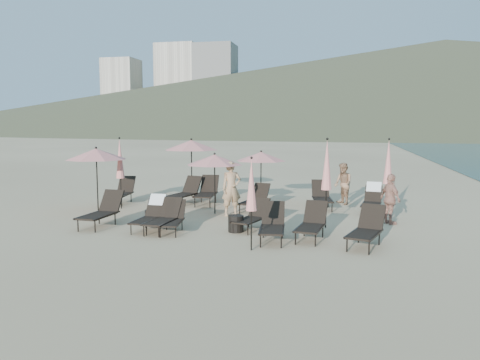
% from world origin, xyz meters
% --- Properties ---
extents(ground, '(800.00, 800.00, 0.00)m').
position_xyz_m(ground, '(0.00, 0.00, 0.00)').
color(ground, '#D6BA8C').
rests_on(ground, ground).
extents(volcanic_headland, '(690.00, 690.00, 55.00)m').
position_xyz_m(volcanic_headland, '(71.37, 302.62, 26.49)').
color(volcanic_headland, brown).
rests_on(volcanic_headland, ground).
extents(hotel_skyline, '(109.00, 82.00, 55.00)m').
position_xyz_m(hotel_skyline, '(-93.62, 271.21, 24.18)').
color(hotel_skyline, beige).
rests_on(hotel_skyline, ground).
extents(lounger_0, '(0.74, 1.79, 1.01)m').
position_xyz_m(lounger_0, '(-4.19, 0.05, 0.47)').
color(lounger_0, black).
rests_on(lounger_0, ground).
extents(lounger_1, '(0.59, 1.55, 0.96)m').
position_xyz_m(lounger_1, '(-2.60, 0.00, 0.46)').
color(lounger_1, black).
rests_on(lounger_1, ground).
extents(lounger_2, '(0.78, 1.54, 0.85)m').
position_xyz_m(lounger_2, '(-1.84, -0.19, 0.40)').
color(lounger_2, black).
rests_on(lounger_2, ground).
extents(lounger_3, '(0.96, 1.59, 0.86)m').
position_xyz_m(lounger_3, '(0.31, 0.61, 0.40)').
color(lounger_3, black).
rests_on(lounger_3, ground).
extents(lounger_4, '(0.80, 1.70, 0.94)m').
position_xyz_m(lounger_4, '(1.09, -0.55, 0.44)').
color(lounger_4, black).
rests_on(lounger_4, ground).
extents(lounger_5, '(1.08, 1.79, 0.97)m').
position_xyz_m(lounger_5, '(3.48, -0.60, 0.45)').
color(lounger_5, black).
rests_on(lounger_5, ground).
extents(lounger_6, '(0.87, 1.79, 0.99)m').
position_xyz_m(lounger_6, '(-5.59, 4.11, 0.46)').
color(lounger_6, black).
rests_on(lounger_6, ground).
extents(lounger_7, '(1.06, 1.89, 1.03)m').
position_xyz_m(lounger_7, '(-3.11, 4.40, 0.48)').
color(lounger_7, black).
rests_on(lounger_7, ground).
extents(lounger_8, '(0.86, 1.88, 1.05)m').
position_xyz_m(lounger_8, '(-2.29, 4.66, 0.49)').
color(lounger_8, black).
rests_on(lounger_8, ground).
extents(lounger_9, '(0.95, 1.70, 0.92)m').
position_xyz_m(lounger_9, '(-0.18, 3.60, 0.43)').
color(lounger_9, black).
rests_on(lounger_9, ground).
extents(lounger_10, '(0.91, 1.79, 0.98)m').
position_xyz_m(lounger_10, '(2.10, 4.63, 0.46)').
color(lounger_10, black).
rests_on(lounger_10, ground).
extents(lounger_11, '(0.81, 1.68, 1.01)m').
position_xyz_m(lounger_11, '(3.85, 4.19, 0.48)').
color(lounger_11, black).
rests_on(lounger_11, ground).
extents(lounger_12, '(0.70, 1.60, 0.90)m').
position_xyz_m(lounger_12, '(-2.11, -0.19, 0.42)').
color(lounger_12, black).
rests_on(lounger_12, ground).
extents(lounger_13, '(0.83, 1.70, 0.94)m').
position_xyz_m(lounger_13, '(2.09, -0.14, 0.44)').
color(lounger_13, black).
rests_on(lounger_13, ground).
extents(umbrella_open_0, '(2.13, 2.13, 2.29)m').
position_xyz_m(umbrella_open_0, '(-5.59, 2.28, 2.02)').
color(umbrella_open_0, black).
rests_on(umbrella_open_0, ground).
extents(umbrella_open_1, '(1.95, 1.95, 2.10)m').
position_xyz_m(umbrella_open_1, '(-1.43, 2.77, 1.86)').
color(umbrella_open_1, black).
rests_on(umbrella_open_1, ground).
extents(umbrella_open_2, '(2.31, 2.31, 2.49)m').
position_xyz_m(umbrella_open_2, '(-3.43, 6.21, 2.20)').
color(umbrella_open_2, black).
rests_on(umbrella_open_2, ground).
extents(umbrella_open_3, '(1.93, 1.93, 2.07)m').
position_xyz_m(umbrella_open_3, '(-0.26, 5.15, 1.83)').
color(umbrella_open_3, black).
rests_on(umbrella_open_3, ground).
extents(umbrella_closed_0, '(0.27, 0.27, 2.29)m').
position_xyz_m(umbrella_closed_0, '(0.74, -1.64, 1.59)').
color(umbrella_closed_0, black).
rests_on(umbrella_closed_0, ground).
extents(umbrella_closed_1, '(0.31, 0.31, 2.62)m').
position_xyz_m(umbrella_closed_1, '(4.28, 3.33, 1.82)').
color(umbrella_closed_1, black).
rests_on(umbrella_closed_1, ground).
extents(umbrella_closed_2, '(0.30, 0.30, 2.61)m').
position_xyz_m(umbrella_closed_2, '(-5.04, 2.94, 1.81)').
color(umbrella_closed_2, black).
rests_on(umbrella_closed_2, ground).
extents(umbrella_closed_3, '(0.31, 0.31, 2.67)m').
position_xyz_m(umbrella_closed_3, '(2.39, 1.30, 1.86)').
color(umbrella_closed_3, black).
rests_on(umbrella_closed_3, ground).
extents(side_table_0, '(0.37, 0.37, 0.46)m').
position_xyz_m(side_table_0, '(-2.84, 0.59, 0.23)').
color(side_table_0, black).
rests_on(side_table_0, ground).
extents(side_table_1, '(0.45, 0.45, 0.47)m').
position_xyz_m(side_table_1, '(-0.08, 0.21, 0.24)').
color(side_table_1, black).
rests_on(side_table_1, ground).
extents(beachgoer_a, '(0.80, 0.71, 1.84)m').
position_xyz_m(beachgoer_a, '(-0.79, 2.56, 0.92)').
color(beachgoer_a, '#A8815B').
rests_on(beachgoer_a, ground).
extents(beachgoer_b, '(0.92, 0.98, 1.60)m').
position_xyz_m(beachgoer_b, '(2.84, 5.70, 0.80)').
color(beachgoer_b, '#9B7050').
rests_on(beachgoer_b, ground).
extents(beachgoer_c, '(0.79, 0.98, 1.56)m').
position_xyz_m(beachgoer_c, '(4.29, 2.27, 0.78)').
color(beachgoer_c, tan).
rests_on(beachgoer_c, ground).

